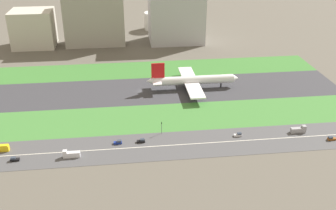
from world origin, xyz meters
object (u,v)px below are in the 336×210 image
object	(u,v)px
hangar_building	(94,17)
truck_0	(299,130)
truck_1	(71,154)
car_0	(141,141)
terminal_building	(33,28)
traffic_light	(162,127)
office_tower	(176,14)
car_3	(14,159)
fuel_tank_west	(155,21)
car_4	(118,142)
fuel_tank_centre	(184,21)
car_1	(238,135)
airliner	(191,80)
car_2	(331,139)

from	to	relation	value
hangar_building	truck_0	bearing A→B (deg)	-56.68
truck_0	truck_1	size ratio (longest dim) A/B	1.00
car_0	terminal_building	world-z (taller)	terminal_building
truck_0	hangar_building	world-z (taller)	hangar_building
truck_1	traffic_light	xyz separation A→B (m)	(47.85, 17.99, 2.62)
car_0	office_tower	distance (m)	188.89
car_3	terminal_building	bearing A→B (deg)	-83.16
truck_1	office_tower	distance (m)	209.41
traffic_light	fuel_tank_west	xyz separation A→B (m)	(16.70, 219.01, 4.61)
car_4	car_0	bearing A→B (deg)	0.00
truck_0	traffic_light	distance (m)	76.93
fuel_tank_centre	fuel_tank_west	bearing A→B (deg)	180.00
hangar_building	fuel_tank_west	size ratio (longest dim) A/B	2.32
truck_1	hangar_building	size ratio (longest dim) A/B	0.16
traffic_light	fuel_tank_west	bearing A→B (deg)	85.64
car_1	fuel_tank_west	distance (m)	228.51
truck_1	car_0	bearing A→B (deg)	-164.47
hangar_building	fuel_tank_centre	world-z (taller)	hangar_building
traffic_light	fuel_tank_centre	size ratio (longest dim) A/B	0.32
car_3	office_tower	xyz separation A→B (m)	(107.79, 192.00, 24.71)
car_1	terminal_building	xyz separation A→B (m)	(-140.27, 182.00, 15.62)
car_3	terminal_building	xyz separation A→B (m)	(-23.05, 192.00, 15.62)
airliner	traffic_light	bearing A→B (deg)	-114.43
car_0	fuel_tank_west	distance (m)	228.93
car_2	traffic_light	bearing A→B (deg)	-11.21
fuel_tank_centre	truck_0	bearing A→B (deg)	-82.71
car_1	truck_1	bearing A→B (deg)	-173.63
car_1	hangar_building	distance (m)	202.29
hangar_building	terminal_building	bearing A→B (deg)	180.00
car_3	fuel_tank_west	size ratio (longest dim) A/B	0.19
truck_1	traffic_light	world-z (taller)	traffic_light
airliner	car_3	size ratio (longest dim) A/B	14.77
terminal_building	car_1	bearing A→B (deg)	-52.38
fuel_tank_centre	truck_1	bearing A→B (deg)	-111.90
car_4	traffic_light	distance (m)	25.72
truck_0	car_0	bearing A→B (deg)	180.00
car_4	terminal_building	size ratio (longest dim) A/B	0.12
car_4	terminal_building	distance (m)	197.23
airliner	fuel_tank_west	world-z (taller)	airliner
car_3	car_4	distance (m)	52.30
fuel_tank_west	truck_0	bearing A→B (deg)	-75.25
truck_1	car_2	size ratio (longest dim) A/B	1.91
truck_0	hangar_building	size ratio (longest dim) A/B	0.16
terminal_building	office_tower	xyz separation A→B (m)	(130.83, 0.00, 9.08)
car_4	truck_0	size ratio (longest dim) A/B	0.52
airliner	fuel_tank_west	size ratio (longest dim) A/B	2.80
car_2	fuel_tank_west	distance (m)	248.43
car_1	fuel_tank_centre	distance (m)	227.19
car_4	traffic_light	xyz separation A→B (m)	(24.21, 7.99, 3.37)
truck_1	airliner	bearing A→B (deg)	-133.92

